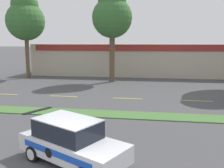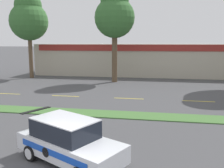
% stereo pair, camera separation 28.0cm
% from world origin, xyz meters
% --- Properties ---
extents(grass_verge, '(120.00, 1.59, 0.06)m').
position_xyz_m(grass_verge, '(0.00, 8.50, 0.03)').
color(grass_verge, '#477538').
rests_on(grass_verge, ground_plane).
extents(centre_line_2, '(2.40, 0.14, 0.01)m').
position_xyz_m(centre_line_2, '(-9.60, 13.30, 0.00)').
color(centre_line_2, yellow).
rests_on(centre_line_2, ground_plane).
extents(centre_line_3, '(2.40, 0.14, 0.01)m').
position_xyz_m(centre_line_3, '(-4.20, 13.30, 0.00)').
color(centre_line_3, yellow).
rests_on(centre_line_3, ground_plane).
extents(centre_line_4, '(2.40, 0.14, 0.01)m').
position_xyz_m(centre_line_4, '(1.20, 13.30, 0.00)').
color(centre_line_4, yellow).
rests_on(centre_line_4, ground_plane).
extents(centre_line_5, '(2.40, 0.14, 0.01)m').
position_xyz_m(centre_line_5, '(6.60, 13.30, 0.00)').
color(centre_line_5, yellow).
rests_on(centre_line_5, ground_plane).
extents(rally_car, '(4.58, 3.51, 1.70)m').
position_xyz_m(rally_car, '(0.19, 2.04, 0.84)').
color(rally_car, silver).
rests_on(rally_car, ground_plane).
extents(store_building_backdrop, '(31.40, 12.10, 4.28)m').
position_xyz_m(store_building_backdrop, '(2.46, 31.57, 2.14)').
color(store_building_backdrop, '#BCB29E').
rests_on(store_building_backdrop, ground_plane).
extents(tree_behind_left, '(4.48, 4.48, 10.57)m').
position_xyz_m(tree_behind_left, '(-1.41, 21.77, 7.58)').
color(tree_behind_left, brown).
rests_on(tree_behind_left, ground_plane).
extents(tree_behind_right, '(4.75, 4.75, 10.67)m').
position_xyz_m(tree_behind_right, '(-12.52, 23.27, 7.55)').
color(tree_behind_right, brown).
rests_on(tree_behind_right, ground_plane).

